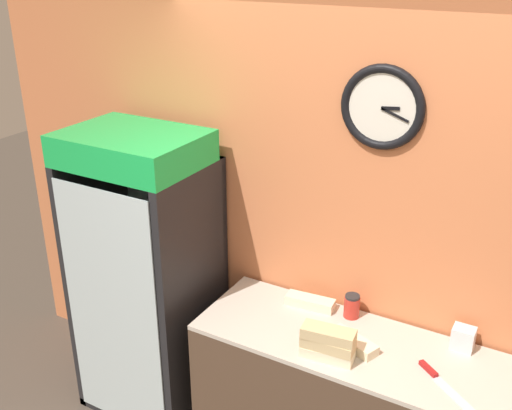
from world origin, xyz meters
TOP-DOWN VIEW (x-y plane):
  - wall_back at (-0.00, 1.19)m, footprint 5.20×0.10m
  - prep_counter at (0.00, 0.85)m, footprint 1.62×0.60m
  - beverage_cooler at (-1.31, 0.87)m, footprint 0.76×0.65m
  - sandwich_stack_bottom at (-0.05, 0.67)m, footprint 0.27×0.13m
  - sandwich_stack_middle at (-0.05, 0.67)m, footprint 0.27×0.13m
  - sandwich_stack_top at (-0.05, 0.67)m, footprint 0.27×0.13m
  - sandwich_flat_left at (0.03, 0.82)m, footprint 0.28×0.18m
  - sandwich_flat_right at (-0.32, 1.04)m, footprint 0.28×0.12m
  - chefs_knife at (0.47, 0.77)m, footprint 0.31×0.25m
  - condiment_jar at (-0.08, 1.07)m, footprint 0.09×0.09m
  - napkin_dispenser at (0.51, 1.08)m, footprint 0.11×0.09m

SIDE VIEW (x-z plane):
  - prep_counter at x=0.00m, z-range 0.00..0.89m
  - chefs_knife at x=0.47m, z-range 0.89..0.91m
  - sandwich_flat_left at x=0.03m, z-range 0.89..0.95m
  - sandwich_stack_bottom at x=-0.05m, z-range 0.89..0.95m
  - sandwich_flat_right at x=-0.32m, z-range 0.89..0.95m
  - napkin_dispenser at x=0.51m, z-range 0.89..1.01m
  - condiment_jar at x=-0.08m, z-range 0.89..1.03m
  - sandwich_stack_middle at x=-0.05m, z-range 0.95..1.01m
  - beverage_cooler at x=-1.31m, z-range 0.09..1.92m
  - sandwich_stack_top at x=-0.05m, z-range 1.01..1.06m
  - wall_back at x=0.00m, z-range 0.01..2.71m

